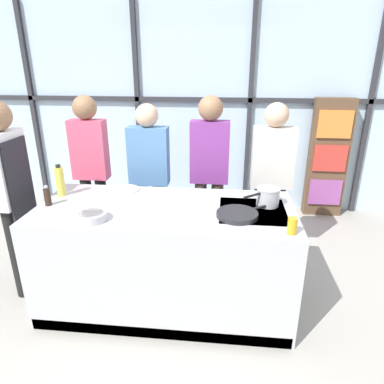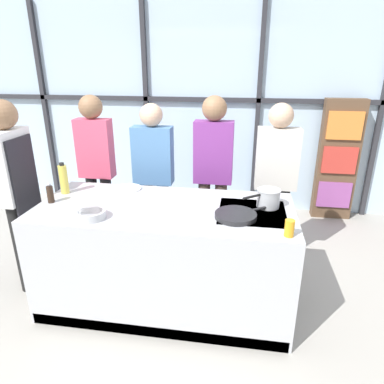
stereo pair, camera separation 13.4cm
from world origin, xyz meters
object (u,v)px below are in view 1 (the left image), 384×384
at_px(saucepan, 268,196).
at_px(frying_pan, 238,214).
at_px(chef, 11,188).
at_px(spectator_far_right, 271,175).
at_px(spectator_far_left, 91,164).
at_px(juice_glass_near, 292,226).
at_px(pepper_grinder, 47,196).
at_px(spectator_center_right, 209,168).
at_px(mixing_bowl, 91,216).
at_px(oil_bottle, 60,181).
at_px(white_plate, 125,190).
at_px(spectator_center_left, 149,172).

bearing_deg(saucepan, frying_pan, -134.76).
xyz_separation_m(chef, spectator_far_right, (2.27, 0.79, -0.06)).
height_order(spectator_far_left, frying_pan, spectator_far_left).
bearing_deg(juice_glass_near, frying_pan, 146.28).
height_order(pepper_grinder, juice_glass_near, pepper_grinder).
distance_m(chef, spectator_far_right, 2.40).
bearing_deg(pepper_grinder, chef, 163.78).
relative_size(frying_pan, juice_glass_near, 4.22).
bearing_deg(spectator_center_right, mixing_bowl, 54.59).
relative_size(oil_bottle, pepper_grinder, 1.62).
relative_size(pepper_grinder, juice_glass_near, 1.49).
bearing_deg(spectator_far_left, pepper_grinder, 89.09).
bearing_deg(white_plate, juice_glass_near, -27.02).
xyz_separation_m(spectator_far_right, pepper_grinder, (-1.89, -0.90, 0.04)).
distance_m(white_plate, juice_glass_near, 1.54).
bearing_deg(oil_bottle, white_plate, 19.14).
distance_m(chef, oil_bottle, 0.41).
xyz_separation_m(chef, spectator_center_right, (1.65, 0.79, -0.01)).
bearing_deg(juice_glass_near, pepper_grinder, 171.04).
relative_size(spectator_center_left, oil_bottle, 5.86).
bearing_deg(spectator_far_left, saucepan, 157.96).
bearing_deg(frying_pan, spectator_center_left, 133.15).
bearing_deg(juice_glass_near, spectator_center_left, 136.38).
bearing_deg(spectator_far_left, white_plate, 135.81).
distance_m(spectator_center_right, oil_bottle, 1.43).
xyz_separation_m(chef, white_plate, (0.91, 0.29, -0.09)).
xyz_separation_m(frying_pan, mixing_bowl, (-1.08, -0.18, 0.01)).
bearing_deg(chef, oil_bottle, 105.68).
xyz_separation_m(saucepan, juice_glass_near, (0.12, -0.48, -0.02)).
relative_size(white_plate, oil_bottle, 0.89).
bearing_deg(chef, mixing_bowl, 67.32).
xyz_separation_m(chef, pepper_grinder, (0.38, -0.11, -0.02)).
relative_size(frying_pan, oil_bottle, 1.76).
bearing_deg(juice_glass_near, mixing_bowl, 177.62).
height_order(white_plate, mixing_bowl, mixing_bowl).
bearing_deg(oil_bottle, saucepan, -1.17).
xyz_separation_m(spectator_center_right, pepper_grinder, (-1.27, -0.90, -0.01)).
xyz_separation_m(chef, juice_glass_near, (2.28, -0.41, -0.04)).
height_order(spectator_far_right, juice_glass_near, spectator_far_right).
height_order(spectator_far_right, pepper_grinder, spectator_far_right).
distance_m(spectator_far_right, oil_bottle, 2.00).
bearing_deg(oil_bottle, chef, -164.32).
distance_m(frying_pan, pepper_grinder, 1.54).
distance_m(mixing_bowl, juice_glass_near, 1.44).
relative_size(spectator_far_left, spectator_far_right, 1.03).
relative_size(chef, saucepan, 5.81).
bearing_deg(pepper_grinder, frying_pan, -2.24).
relative_size(spectator_far_right, white_plate, 6.66).
relative_size(spectator_far_left, frying_pan, 3.48).
bearing_deg(pepper_grinder, mixing_bowl, -27.61).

